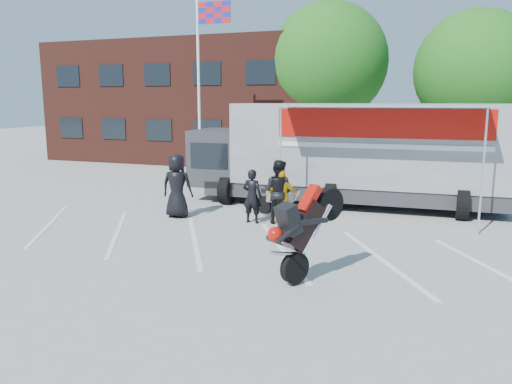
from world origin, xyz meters
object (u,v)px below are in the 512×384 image
Objects in this scene: flagpole at (204,67)px; spectator_leather_a at (177,186)px; parked_motorcycle at (280,217)px; stunt_bike_rider at (320,277)px; spectator_leather_c at (278,192)px; spectator_hivis at (282,197)px; spectator_leather_b at (252,196)px; transporter_truck at (351,206)px; tree_left at (328,62)px; tree_mid at (475,71)px.

flagpole is 8.29m from spectator_leather_a.
flagpole is 9.30m from parked_motorcycle.
stunt_bike_rider is at bearing 136.67° from spectator_leather_a.
spectator_leather_c is at bearing -146.40° from parked_motorcycle.
spectator_hivis is at bearing -138.31° from parked_motorcycle.
spectator_hivis is (3.32, 0.30, -0.19)m from spectator_leather_a.
spectator_leather_b is at bearing 174.64° from spectator_leather_a.
spectator_leather_a is (-4.80, -3.60, 0.99)m from transporter_truck.
transporter_truck is at bearing -24.29° from flagpole.
tree_left is 1.13× the size of tree_mid.
flagpole is 7.37m from tree_left.
spectator_leather_c reaches higher than transporter_truck.
tree_left reaches higher than spectator_leather_a.
spectator_leather_c is (0.17, -0.80, 0.95)m from parked_motorcycle.
flagpole is 3.79× the size of stunt_bike_rider.
spectator_hivis is (-5.57, -11.53, -4.14)m from tree_mid.
tree_mid is 4.75× the size of spectator_leather_b.
parked_motorcycle is 1.21× the size of spectator_leather_b.
parked_motorcycle is (5.36, -5.67, -5.05)m from flagpole.
transporter_truck is 6.86× the size of spectator_hivis.
tree_left is 4.43× the size of parked_motorcycle.
tree_left is 4.36× the size of spectator_leather_a.
stunt_bike_rider is 1.06× the size of spectator_leather_a.
spectator_leather_b is at bearing -87.53° from tree_left.
parked_motorcycle is at bearing -46.64° from flagpole.
parked_motorcycle is 0.98× the size of spectator_leather_a.
flagpole reaches higher than transporter_truck.
tree_mid reaches higher than parked_motorcycle.
tree_mid is 13.43m from spectator_leather_c.
spectator_leather_c reaches higher than spectator_hivis.
tree_mid reaches higher than spectator_leather_a.
spectator_leather_b is at bearing -7.27° from spectator_hivis.
stunt_bike_rider is 1.31× the size of spectator_hivis.
spectator_leather_a is at bearing 132.57° from parked_motorcycle.
spectator_leather_b is at bearing 172.79° from parked_motorcycle.
parked_motorcycle is at bearing -88.57° from spectator_hivis.
flagpole reaches higher than tree_mid.
transporter_truck is at bearing -14.58° from parked_motorcycle.
transporter_truck is at bearing -151.45° from spectator_leather_a.
stunt_bike_rider is at bearing -78.02° from tree_left.
spectator_leather_c reaches higher than spectator_leather_b.
spectator_leather_a is at bearing -145.35° from transporter_truck.
stunt_bike_rider is (3.53, -16.63, -5.57)m from tree_left.
tree_left is at bearing -106.75° from spectator_leather_a.
stunt_bike_rider is (0.62, -7.40, 0.00)m from transporter_truck.
spectator_leather_b reaches higher than parked_motorcycle.
spectator_leather_b is (4.79, -6.70, -4.25)m from flagpole.
tree_left is 4.09× the size of stunt_bike_rider.
spectator_leather_c is at bearing 178.03° from spectator_leather_a.
tree_mid reaches higher than spectator_leather_c.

